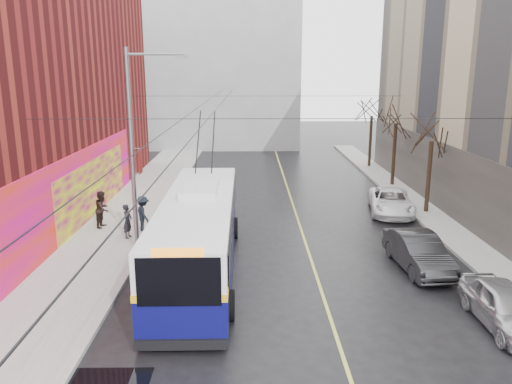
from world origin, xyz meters
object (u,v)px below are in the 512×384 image
Objects in this scene: pedestrian_a at (128,221)px; pedestrian_b at (103,209)px; streetlight_pole at (135,146)px; tree_far at (372,107)px; parked_car_c at (391,202)px; tree_near at (433,127)px; parked_car_b at (418,252)px; tree_mid at (397,112)px; trolleybus at (199,232)px; following_car at (216,183)px; parked_car_a at (505,306)px; pedestrian_c at (143,214)px.

pedestrian_a is 2.43m from pedestrian_b.
streetlight_pole reaches higher than pedestrian_b.
parked_car_c is (-2.03, -13.87, -4.45)m from tree_far.
tree_near is 9.75m from parked_car_b.
pedestrian_b is (-17.75, -2.71, -3.87)m from tree_near.
tree_mid reaches higher than parked_car_c.
tree_mid is 0.52× the size of trolleybus.
trolleybus reaches higher than following_car.
parked_car_c is at bearing 39.06° from trolleybus.
tree_far is 16.02m from following_car.
following_car is at bearing 75.68° from streetlight_pole.
pedestrian_a is (-16.07, -18.45, -4.16)m from tree_far.
trolleybus reaches higher than parked_car_c.
tree_mid is 13.34m from following_car.
parked_car_a is at bearing -98.76° from tree_near.
tree_near reaches higher than parked_car_c.
pedestrian_c is at bearing 98.51° from streetlight_pole.
pedestrian_b is (-17.75, -9.71, -4.15)m from tree_mid.
trolleybus is 7.88m from pedestrian_b.
tree_far reaches higher than parked_car_a.
pedestrian_c is (-13.52, 9.53, 0.36)m from parked_car_a.
parked_car_a is 0.91× the size of following_car.
tree_mid is 16.16m from parked_car_b.
tree_far reaches higher than parked_car_b.
parked_car_c is at bearing -105.28° from pedestrian_c.
trolleybus is at bearing -118.74° from tree_far.
tree_far reaches higher than parked_car_c.
tree_near is at bearing 33.65° from trolleybus.
tree_near reaches higher than pedestrian_c.
parked_car_c is 3.00× the size of pedestrian_a.
pedestrian_b is at bearing 128.50° from streetlight_pole.
pedestrian_a is (-3.83, 3.86, -0.70)m from trolleybus.
pedestrian_c is (-15.52, -17.45, -4.09)m from tree_far.
tree_near is 4.74m from parked_car_c.
tree_mid is 1.34× the size of parked_car_c.
trolleybus is 7.72× the size of pedestrian_a.
tree_mid reaches higher than trolleybus.
tree_far reaches higher than pedestrian_a.
following_car is 9.98m from pedestrian_a.
streetlight_pole reaches higher than tree_near.
pedestrian_a is (-16.07, -4.45, -3.99)m from tree_near.
parked_car_b is 2.48× the size of pedestrian_c.
following_car is (-10.34, 4.69, 0.07)m from parked_car_c.
pedestrian_a is (-14.03, -4.58, 0.29)m from parked_car_c.
pedestrian_c is at bearing -167.47° from tree_near.
tree_mid reaches higher than parked_car_b.
streetlight_pole is 1.37× the size of tree_far.
parked_car_b is 2.37× the size of pedestrian_b.
streetlight_pole is at bearing -105.02° from following_car.
pedestrian_a is at bearing -131.04° from tree_far.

